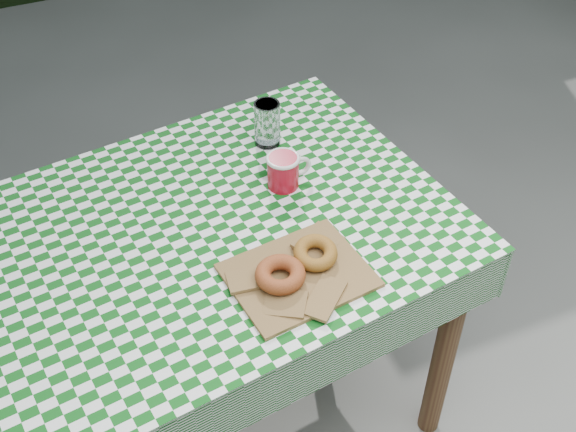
{
  "coord_description": "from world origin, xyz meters",
  "views": [
    {
      "loc": [
        -0.44,
        -1.24,
        1.93
      ],
      "look_at": [
        0.05,
        -0.1,
        0.79
      ],
      "focal_mm": 46.09,
      "sensor_mm": 36.0,
      "label": 1
    }
  ],
  "objects_px": {
    "table": "(198,341)",
    "paper_bag": "(298,274)",
    "coffee_mug": "(283,171)",
    "drinking_glass": "(267,123)"
  },
  "relations": [
    {
      "from": "table",
      "to": "drinking_glass",
      "type": "height_order",
      "value": "drinking_glass"
    },
    {
      "from": "paper_bag",
      "to": "coffee_mug",
      "type": "relative_size",
      "value": 1.9
    },
    {
      "from": "table",
      "to": "paper_bag",
      "type": "xyz_separation_m",
      "value": [
        0.19,
        -0.21,
        0.39
      ]
    },
    {
      "from": "drinking_glass",
      "to": "paper_bag",
      "type": "bearing_deg",
      "value": -104.18
    },
    {
      "from": "table",
      "to": "paper_bag",
      "type": "height_order",
      "value": "paper_bag"
    },
    {
      "from": "table",
      "to": "drinking_glass",
      "type": "bearing_deg",
      "value": 31.97
    },
    {
      "from": "drinking_glass",
      "to": "coffee_mug",
      "type": "bearing_deg",
      "value": -99.74
    },
    {
      "from": "table",
      "to": "coffee_mug",
      "type": "relative_size",
      "value": 7.95
    },
    {
      "from": "paper_bag",
      "to": "coffee_mug",
      "type": "bearing_deg",
      "value": 73.24
    },
    {
      "from": "table",
      "to": "paper_bag",
      "type": "distance_m",
      "value": 0.48
    }
  ]
}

